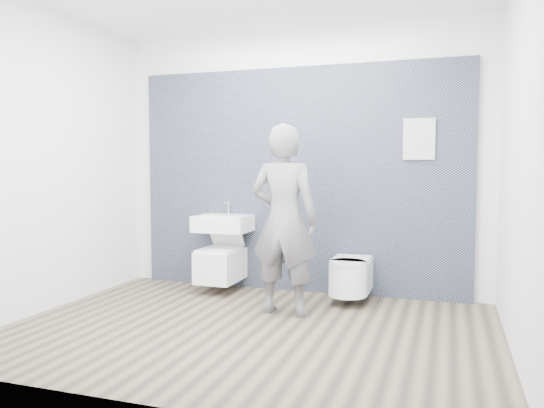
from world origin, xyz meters
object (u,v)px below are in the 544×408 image
(visitor, at_px, (284,220))
(toilet_square, at_px, (221,263))
(toilet_rounded, at_px, (350,276))
(washbasin, at_px, (223,223))

(visitor, bearing_deg, toilet_square, -31.94)
(toilet_rounded, height_order, visitor, visitor)
(washbasin, distance_m, toilet_rounded, 1.49)
(washbasin, distance_m, toilet_square, 0.43)
(washbasin, relative_size, visitor, 0.34)
(toilet_square, xyz_separation_m, toilet_rounded, (1.41, -0.03, -0.04))
(toilet_rounded, bearing_deg, visitor, -130.77)
(washbasin, height_order, visitor, visitor)
(toilet_square, bearing_deg, washbasin, 90.00)
(toilet_square, distance_m, toilet_rounded, 1.41)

